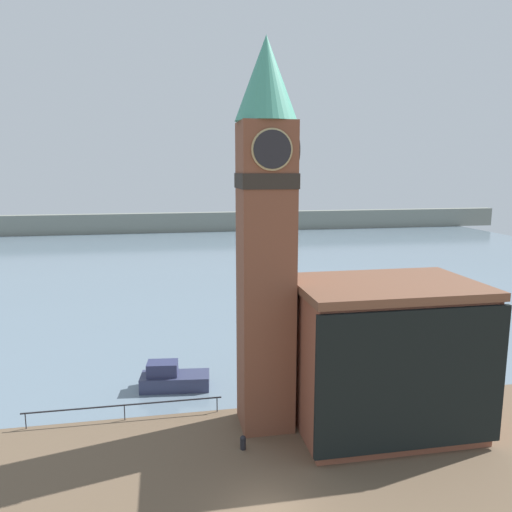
% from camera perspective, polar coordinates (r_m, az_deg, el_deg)
% --- Properties ---
extents(water, '(160.00, 120.00, 0.00)m').
position_cam_1_polar(water, '(93.45, -7.67, -0.23)').
color(water, slate).
rests_on(water, ground_plane).
extents(far_shoreline, '(180.00, 3.00, 5.00)m').
position_cam_1_polar(far_shoreline, '(132.70, -8.60, 3.84)').
color(far_shoreline, gray).
rests_on(far_shoreline, water).
extents(pier_railing, '(12.84, 0.08, 1.09)m').
position_cam_1_polar(pier_railing, '(35.32, -14.82, -16.28)').
color(pier_railing, '#232328').
rests_on(pier_railing, ground_plane).
extents(clock_tower, '(3.71, 3.71, 23.94)m').
position_cam_1_polar(clock_tower, '(30.39, 1.13, 3.01)').
color(clock_tower, brown).
rests_on(clock_tower, ground_plane).
extents(pier_building, '(11.38, 7.78, 9.49)m').
position_cam_1_polar(pier_building, '(33.01, 14.50, -10.99)').
color(pier_building, brown).
rests_on(pier_building, ground_plane).
extents(boat_near, '(5.31, 2.65, 2.10)m').
position_cam_1_polar(boat_near, '(39.22, -9.53, -13.64)').
color(boat_near, '#333856').
rests_on(boat_near, water).
extents(mooring_bollard_near, '(0.36, 0.36, 0.85)m').
position_cam_1_polar(mooring_bollard_near, '(31.46, -1.49, -20.46)').
color(mooring_bollard_near, black).
rests_on(mooring_bollard_near, ground_plane).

